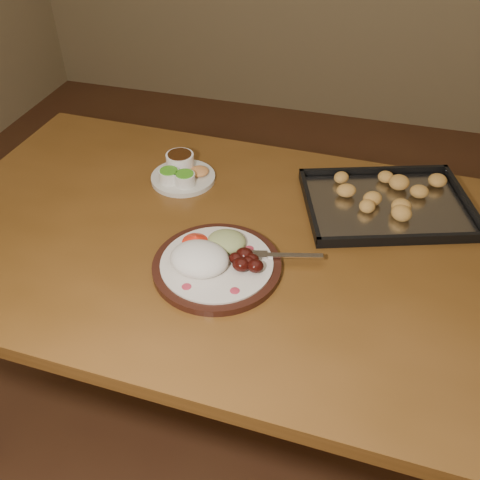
% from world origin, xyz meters
% --- Properties ---
extents(ground, '(4.00, 4.00, 0.00)m').
position_xyz_m(ground, '(0.00, 0.00, 0.00)').
color(ground, '#54321C').
rests_on(ground, ground).
extents(dining_table, '(1.52, 0.94, 0.75)m').
position_xyz_m(dining_table, '(-0.11, -0.21, 0.65)').
color(dining_table, brown).
rests_on(dining_table, ground).
extents(dinner_plate, '(0.37, 0.29, 0.07)m').
position_xyz_m(dinner_plate, '(-0.11, -0.32, 0.77)').
color(dinner_plate, black).
rests_on(dinner_plate, dining_table).
extents(condiment_saucer, '(0.18, 0.18, 0.06)m').
position_xyz_m(condiment_saucer, '(-0.31, -0.01, 0.77)').
color(condiment_saucer, beige).
rests_on(condiment_saucer, dining_table).
extents(baking_tray, '(0.49, 0.42, 0.04)m').
position_xyz_m(baking_tray, '(0.24, 0.02, 0.76)').
color(baking_tray, black).
rests_on(baking_tray, dining_table).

